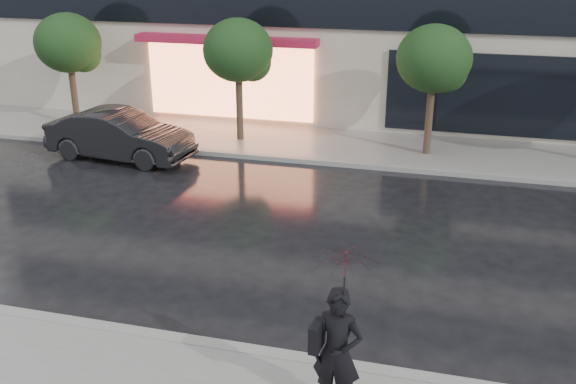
% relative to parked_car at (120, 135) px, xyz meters
% --- Properties ---
extents(ground, '(120.00, 120.00, 0.00)m').
position_rel_parked_car_xyz_m(ground, '(5.95, -7.47, -0.74)').
color(ground, black).
rests_on(ground, ground).
extents(sidewalk_far, '(60.00, 3.50, 0.12)m').
position_rel_parked_car_xyz_m(sidewalk_far, '(5.95, 2.78, -0.68)').
color(sidewalk_far, slate).
rests_on(sidewalk_far, ground).
extents(curb_near, '(60.00, 0.25, 0.14)m').
position_rel_parked_car_xyz_m(curb_near, '(5.95, -8.47, -0.67)').
color(curb_near, gray).
rests_on(curb_near, ground).
extents(curb_far, '(60.00, 0.25, 0.14)m').
position_rel_parked_car_xyz_m(curb_far, '(5.95, 1.03, -0.67)').
color(curb_far, gray).
rests_on(curb_far, ground).
extents(tree_far_west, '(2.20, 2.20, 3.99)m').
position_rel_parked_car_xyz_m(tree_far_west, '(-2.99, 2.56, 2.18)').
color(tree_far_west, '#33261C').
rests_on(tree_far_west, ground).
extents(tree_mid_west, '(2.20, 2.20, 3.99)m').
position_rel_parked_car_xyz_m(tree_mid_west, '(3.01, 2.56, 2.18)').
color(tree_mid_west, '#33261C').
rests_on(tree_mid_west, ground).
extents(tree_mid_east, '(2.20, 2.20, 3.99)m').
position_rel_parked_car_xyz_m(tree_mid_east, '(9.01, 2.56, 2.18)').
color(tree_mid_east, '#33261C').
rests_on(tree_mid_east, ground).
extents(parked_car, '(4.63, 2.04, 1.48)m').
position_rel_parked_car_xyz_m(parked_car, '(0.00, 0.00, 0.00)').
color(parked_car, black).
rests_on(parked_car, ground).
extents(pedestrian_with_umbrella, '(0.98, 0.99, 2.49)m').
position_rel_parked_car_xyz_m(pedestrian_with_umbrella, '(8.43, -9.50, 0.90)').
color(pedestrian_with_umbrella, black).
rests_on(pedestrian_with_umbrella, sidewalk_near).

